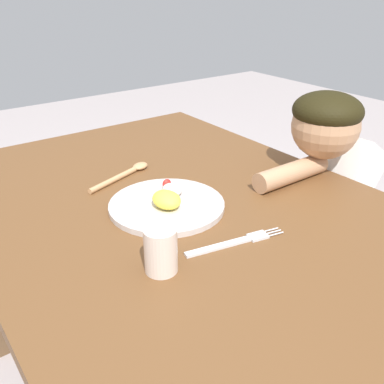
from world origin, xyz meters
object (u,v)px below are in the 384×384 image
object	(u,v)px
spoon	(126,173)
drinking_cup	(161,250)
person	(330,216)
plate	(167,203)
fork	(234,242)

from	to	relation	value
spoon	drinking_cup	world-z (taller)	drinking_cup
spoon	person	xyz separation A→B (m)	(0.29, 0.54, -0.18)
plate	spoon	distance (m)	0.22
drinking_cup	person	size ratio (longest dim) A/B	0.09
fork	spoon	xyz separation A→B (m)	(-0.43, -0.02, 0.00)
fork	plate	bearing A→B (deg)	108.36
spoon	drinking_cup	xyz separation A→B (m)	(0.42, -0.15, 0.04)
fork	person	bearing A→B (deg)	25.83
plate	spoon	world-z (taller)	plate
fork	drinking_cup	bearing A→B (deg)	-173.32
drinking_cup	plate	bearing A→B (deg)	144.17
plate	drinking_cup	size ratio (longest dim) A/B	3.09
fork	person	size ratio (longest dim) A/B	0.23
drinking_cup	person	world-z (taller)	person
spoon	plate	bearing A→B (deg)	-111.83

